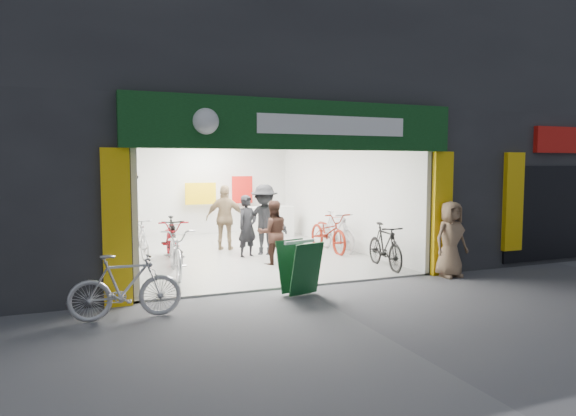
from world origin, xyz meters
TOP-DOWN VIEW (x-y plane):
  - ground at (0.00, 0.00)m, footprint 60.00×60.00m
  - building at (0.91, 4.99)m, footprint 17.00×10.27m
  - bike_left_front at (-1.97, 1.90)m, footprint 0.82×2.01m
  - bike_left_midfront at (-1.80, 3.44)m, footprint 0.68×1.86m
  - bike_left_midback at (-1.80, 3.51)m, footprint 0.81×2.00m
  - bike_left_back at (-2.50, 4.22)m, footprint 0.76×1.81m
  - bike_right_front at (2.47, 0.87)m, footprint 0.71×1.76m
  - bike_right_mid at (2.30, 3.37)m, footprint 0.72×2.03m
  - bike_right_back at (2.50, 3.31)m, footprint 0.63×1.88m
  - parked_bike at (-3.19, -0.85)m, footprint 1.67×0.52m
  - customer_a at (0.04, 3.33)m, footprint 0.68×0.58m
  - customer_b at (0.30, 2.21)m, footprint 0.79×0.65m
  - customer_c at (0.54, 3.47)m, footprint 1.36×1.20m
  - customer_d at (-0.20, 4.52)m, footprint 1.13×0.81m
  - pedestrian_near at (3.30, -0.30)m, footprint 0.80×0.54m
  - sandwich_board at (-0.20, -0.50)m, footprint 0.76×0.77m

SIDE VIEW (x-z plane):
  - ground at x=0.00m, z-range 0.00..0.00m
  - parked_bike at x=-3.19m, z-range 0.00..1.00m
  - bike_right_front at x=2.47m, z-range 0.00..1.03m
  - bike_left_midback at x=-1.80m, z-range 0.00..1.03m
  - bike_left_front at x=-1.97m, z-range 0.00..1.03m
  - sandwich_board at x=-0.20m, z-range 0.05..1.00m
  - bike_left_back at x=-2.50m, z-range 0.00..1.06m
  - bike_right_mid at x=2.30m, z-range 0.00..1.07m
  - bike_left_midfront at x=-1.80m, z-range 0.00..1.10m
  - bike_right_back at x=2.50m, z-range 0.00..1.11m
  - customer_b at x=0.30m, z-range 0.00..1.51m
  - customer_a at x=0.04m, z-range 0.00..1.58m
  - pedestrian_near at x=3.30m, z-range 0.00..1.58m
  - customer_d at x=-0.20m, z-range 0.00..1.79m
  - customer_c at x=0.54m, z-range 0.00..1.83m
  - building at x=0.91m, z-range 0.31..8.31m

